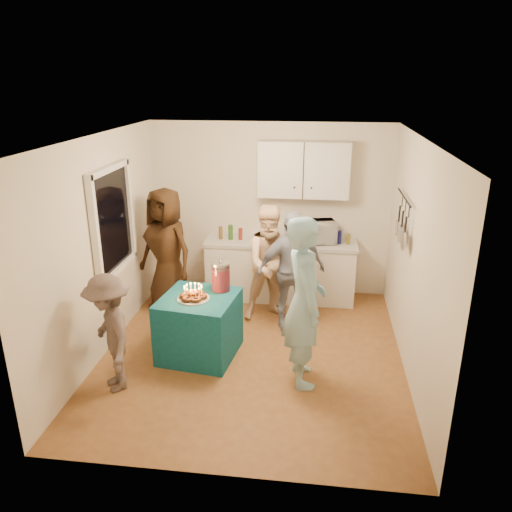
# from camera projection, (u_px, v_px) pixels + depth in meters

# --- Properties ---
(floor) EXTENTS (4.00, 4.00, 0.00)m
(floor) POSITION_uv_depth(u_px,v_px,m) (252.00, 353.00, 6.13)
(floor) COLOR brown
(floor) RESTS_ON ground
(ceiling) EXTENTS (4.00, 4.00, 0.00)m
(ceiling) POSITION_uv_depth(u_px,v_px,m) (252.00, 138.00, 5.24)
(ceiling) COLOR white
(ceiling) RESTS_ON floor
(back_wall) EXTENTS (3.60, 3.60, 0.00)m
(back_wall) POSITION_uv_depth(u_px,v_px,m) (270.00, 210.00, 7.55)
(back_wall) COLOR silver
(back_wall) RESTS_ON floor
(left_wall) EXTENTS (4.00, 4.00, 0.00)m
(left_wall) POSITION_uv_depth(u_px,v_px,m) (102.00, 248.00, 5.90)
(left_wall) COLOR silver
(left_wall) RESTS_ON floor
(right_wall) EXTENTS (4.00, 4.00, 0.00)m
(right_wall) POSITION_uv_depth(u_px,v_px,m) (414.00, 261.00, 5.47)
(right_wall) COLOR silver
(right_wall) RESTS_ON floor
(window_night) EXTENTS (0.04, 1.00, 1.20)m
(window_night) POSITION_uv_depth(u_px,v_px,m) (112.00, 220.00, 6.09)
(window_night) COLOR black
(window_night) RESTS_ON left_wall
(counter) EXTENTS (2.20, 0.58, 0.86)m
(counter) POSITION_uv_depth(u_px,v_px,m) (280.00, 271.00, 7.54)
(counter) COLOR white
(counter) RESTS_ON floor
(countertop) EXTENTS (2.24, 0.62, 0.05)m
(countertop) POSITION_uv_depth(u_px,v_px,m) (281.00, 242.00, 7.39)
(countertop) COLOR beige
(countertop) RESTS_ON counter
(upper_cabinet) EXTENTS (1.30, 0.30, 0.80)m
(upper_cabinet) POSITION_uv_depth(u_px,v_px,m) (304.00, 169.00, 7.13)
(upper_cabinet) COLOR white
(upper_cabinet) RESTS_ON back_wall
(pot_rack) EXTENTS (0.12, 1.00, 0.60)m
(pot_rack) POSITION_uv_depth(u_px,v_px,m) (400.00, 217.00, 6.03)
(pot_rack) COLOR black
(pot_rack) RESTS_ON right_wall
(microwave) EXTENTS (0.64, 0.50, 0.31)m
(microwave) POSITION_uv_depth(u_px,v_px,m) (315.00, 232.00, 7.27)
(microwave) COLOR white
(microwave) RESTS_ON countertop
(party_table) EXTENTS (0.96, 0.96, 0.76)m
(party_table) POSITION_uv_depth(u_px,v_px,m) (199.00, 326.00, 6.00)
(party_table) COLOR #0E5162
(party_table) RESTS_ON floor
(donut_cake) EXTENTS (0.38, 0.38, 0.18)m
(donut_cake) POSITION_uv_depth(u_px,v_px,m) (193.00, 292.00, 5.79)
(donut_cake) COLOR #381C0C
(donut_cake) RESTS_ON party_table
(punch_jar) EXTENTS (0.22, 0.22, 0.34)m
(punch_jar) POSITION_uv_depth(u_px,v_px,m) (221.00, 277.00, 6.00)
(punch_jar) COLOR red
(punch_jar) RESTS_ON party_table
(man_birthday) EXTENTS (0.60, 0.78, 1.90)m
(man_birthday) POSITION_uv_depth(u_px,v_px,m) (304.00, 302.00, 5.30)
(man_birthday) COLOR #95C8D9
(man_birthday) RESTS_ON floor
(woman_back_left) EXTENTS (1.04, 0.89, 1.79)m
(woman_back_left) POSITION_uv_depth(u_px,v_px,m) (167.00, 250.00, 7.03)
(woman_back_left) COLOR #4E2F16
(woman_back_left) RESTS_ON floor
(woman_back_center) EXTENTS (0.95, 0.85, 1.62)m
(woman_back_center) POSITION_uv_depth(u_px,v_px,m) (272.00, 263.00, 6.79)
(woman_back_center) COLOR #FFB585
(woman_back_center) RESTS_ON floor
(woman_back_right) EXTENTS (1.02, 0.75, 1.61)m
(woman_back_right) POSITION_uv_depth(u_px,v_px,m) (291.00, 271.00, 6.52)
(woman_back_right) COLOR #111938
(woman_back_right) RESTS_ON floor
(child_near_left) EXTENTS (0.89, 0.98, 1.32)m
(child_near_left) POSITION_uv_depth(u_px,v_px,m) (110.00, 333.00, 5.25)
(child_near_left) COLOR #4C3E3C
(child_near_left) RESTS_ON floor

